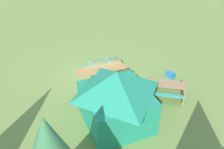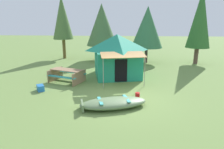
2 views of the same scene
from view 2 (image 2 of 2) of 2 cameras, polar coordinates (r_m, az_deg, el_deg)
name	(u,v)px [view 2 (image 2 of 2)]	position (r m, az deg, el deg)	size (l,w,h in m)	color
ground_plane	(125,98)	(9.77, 3.77, -6.73)	(80.00, 80.00, 0.00)	olive
beached_rowboat	(113,103)	(8.67, 0.34, -8.15)	(3.13, 1.95, 0.40)	#658055
canvas_cabin_tent	(117,55)	(13.23, 1.44, 5.68)	(3.64, 4.64, 2.80)	#208C6C
picnic_table	(67,74)	(12.45, -12.85, 0.16)	(2.34, 1.99, 0.78)	#9D7756
cooler_box	(40,88)	(11.36, -19.85, -3.63)	(0.54, 0.33, 0.31)	#246EBA
fuel_can	(137,96)	(9.51, 7.31, -6.26)	(0.21, 0.21, 0.37)	red
pine_tree_back_left	(147,27)	(17.74, 10.11, 13.23)	(2.71, 2.71, 4.84)	#4B3737
pine_tree_back_right	(102,25)	(18.78, -2.96, 14.03)	(2.84, 2.84, 5.14)	#4E3537
pine_tree_far_center	(200,19)	(18.56, 23.99, 14.46)	(1.97, 1.97, 6.26)	brown
pine_tree_side	(62,18)	(20.15, -14.09, 15.45)	(1.94, 1.94, 5.91)	brown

